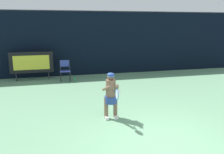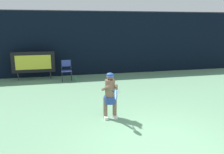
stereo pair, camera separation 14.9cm
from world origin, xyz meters
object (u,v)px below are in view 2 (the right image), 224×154
scoreboard (33,62)px  tennis_racket (115,94)px  tennis_player (110,94)px  umpire_chair (66,69)px  water_bottle (76,79)px

scoreboard → tennis_racket: (2.84, -6.65, 0.05)m
tennis_player → tennis_racket: 0.70m
tennis_player → tennis_racket: tennis_player is taller
umpire_chair → scoreboard: bearing=159.1°
umpire_chair → water_bottle: bearing=-28.2°
scoreboard → umpire_chair: (1.68, -0.64, -0.33)m
water_bottle → tennis_player: (0.69, -5.08, 0.68)m
water_bottle → tennis_racket: bearing=-83.1°
water_bottle → scoreboard: bearing=157.5°
scoreboard → tennis_racket: scoreboard is taller
umpire_chair → tennis_player: size_ratio=0.73×
scoreboard → umpire_chair: 1.83m
scoreboard → tennis_racket: bearing=-66.8°
tennis_player → tennis_racket: (0.01, -0.67, 0.19)m
scoreboard → tennis_player: (2.84, -5.98, -0.15)m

